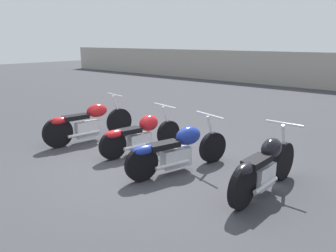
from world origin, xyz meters
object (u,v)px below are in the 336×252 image
object	(u,v)px
motorcycle_slot_0	(89,123)
traffic_cone_near	(126,126)
motorcycle_slot_2	(178,149)
motorcycle_slot_1	(141,134)
motorcycle_slot_3	(264,167)

from	to	relation	value
motorcycle_slot_0	traffic_cone_near	distance (m)	1.09
motorcycle_slot_2	motorcycle_slot_0	bearing A→B (deg)	-166.23
motorcycle_slot_0	motorcycle_slot_2	xyz separation A→B (m)	(2.72, -0.07, -0.03)
motorcycle_slot_1	motorcycle_slot_3	size ratio (longest dim) A/B	0.98
motorcycle_slot_3	motorcycle_slot_0	bearing A→B (deg)	-177.33
motorcycle_slot_0	motorcycle_slot_3	distance (m)	4.26
motorcycle_slot_0	motorcycle_slot_1	xyz separation A→B (m)	(1.49, 0.22, -0.04)
motorcycle_slot_0	motorcycle_slot_3	bearing A→B (deg)	10.46
motorcycle_slot_0	motorcycle_slot_1	distance (m)	1.50
motorcycle_slot_1	motorcycle_slot_3	world-z (taller)	motorcycle_slot_3
motorcycle_slot_3	traffic_cone_near	distance (m)	4.25
motorcycle_slot_0	motorcycle_slot_1	bearing A→B (deg)	17.59
motorcycle_slot_0	motorcycle_slot_1	size ratio (longest dim) A/B	1.13
motorcycle_slot_2	motorcycle_slot_3	size ratio (longest dim) A/B	1.06
motorcycle_slot_1	traffic_cone_near	bearing A→B (deg)	159.43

